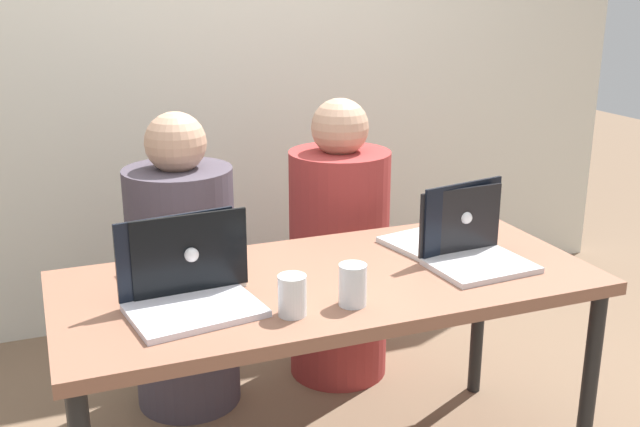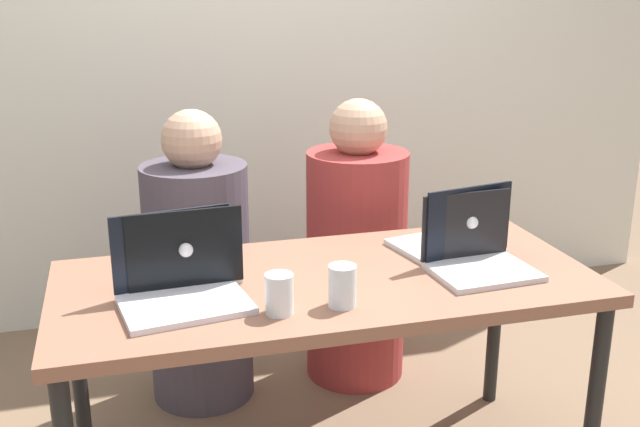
{
  "view_description": "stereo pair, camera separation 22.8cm",
  "coord_description": "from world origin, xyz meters",
  "views": [
    {
      "loc": [
        -0.79,
        -1.95,
        1.58
      ],
      "look_at": [
        0.0,
        0.07,
        0.9
      ],
      "focal_mm": 42.0,
      "sensor_mm": 36.0,
      "label": 1
    },
    {
      "loc": [
        -0.58,
        -2.02,
        1.58
      ],
      "look_at": [
        0.0,
        0.07,
        0.9
      ],
      "focal_mm": 42.0,
      "sensor_mm": 36.0,
      "label": 2
    }
  ],
  "objects": [
    {
      "name": "back_wall",
      "position": [
        0.0,
        1.5,
        1.33
      ],
      "size": [
        4.5,
        0.1,
        2.66
      ],
      "primitive_type": "cube",
      "color": "silver",
      "rests_on": "ground"
    },
    {
      "name": "desk",
      "position": [
        0.0,
        0.0,
        0.66
      ],
      "size": [
        1.63,
        0.73,
        0.72
      ],
      "color": "#895944",
      "rests_on": "ground"
    },
    {
      "name": "person_on_left",
      "position": [
        -0.32,
        0.67,
        0.51
      ],
      "size": [
        0.5,
        0.5,
        1.14
      ],
      "rotation": [
        0.0,
        0.0,
        2.85
      ],
      "color": "#48404B",
      "rests_on": "ground"
    },
    {
      "name": "person_on_right",
      "position": [
        0.32,
        0.67,
        0.51
      ],
      "size": [
        0.41,
        0.41,
        1.16
      ],
      "rotation": [
        0.0,
        0.0,
        3.12
      ],
      "color": "#9C3230",
      "rests_on": "ground"
    },
    {
      "name": "laptop_back_left",
      "position": [
        -0.42,
        0.09,
        0.78
      ],
      "size": [
        0.34,
        0.3,
        0.25
      ],
      "rotation": [
        0.0,
        0.0,
        3.2
      ],
      "color": "silver",
      "rests_on": "desk"
    },
    {
      "name": "laptop_front_right",
      "position": [
        0.46,
        -0.07,
        0.77
      ],
      "size": [
        0.32,
        0.28,
        0.23
      ],
      "rotation": [
        0.0,
        0.0,
        0.07
      ],
      "color": "silver",
      "rests_on": "desk"
    },
    {
      "name": "laptop_back_right",
      "position": [
        0.46,
        0.1,
        0.78
      ],
      "size": [
        0.36,
        0.31,
        0.24
      ],
      "rotation": [
        0.0,
        0.0,
        3.34
      ],
      "color": "silver",
      "rests_on": "desk"
    },
    {
      "name": "laptop_front_left",
      "position": [
        -0.44,
        -0.07,
        0.78
      ],
      "size": [
        0.37,
        0.31,
        0.24
      ],
      "rotation": [
        0.0,
        0.0,
        0.15
      ],
      "color": "silver",
      "rests_on": "desk"
    },
    {
      "name": "water_glass_left",
      "position": [
        -0.19,
        -0.21,
        0.77
      ],
      "size": [
        0.08,
        0.08,
        0.11
      ],
      "color": "white",
      "rests_on": "desk"
    },
    {
      "name": "water_glass_center",
      "position": [
        -0.02,
        -0.21,
        0.78
      ],
      "size": [
        0.08,
        0.08,
        0.12
      ],
      "color": "silver",
      "rests_on": "desk"
    }
  ]
}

